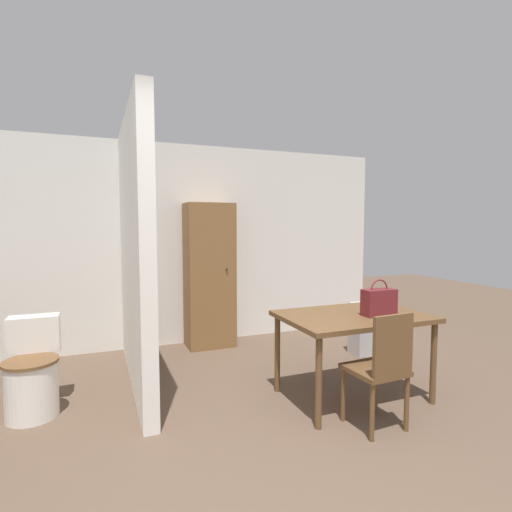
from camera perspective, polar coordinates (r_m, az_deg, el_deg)
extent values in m
cube|color=white|center=(5.13, -11.10, 1.55)|extent=(5.59, 0.12, 2.50)
cube|color=white|center=(3.92, -17.01, 0.55)|extent=(0.12, 2.15, 2.50)
cube|color=brown|center=(3.58, 13.74, -8.39)|extent=(1.23, 0.84, 0.04)
cylinder|color=brown|center=(3.11, 8.94, -17.46)|extent=(0.05, 0.05, 0.70)
cylinder|color=brown|center=(3.77, 24.01, -13.81)|extent=(0.05, 0.05, 0.70)
cylinder|color=brown|center=(3.70, 3.07, -13.75)|extent=(0.05, 0.05, 0.70)
cylinder|color=brown|center=(4.27, 16.95, -11.44)|extent=(0.05, 0.05, 0.70)
cube|color=brown|center=(3.21, 16.61, -15.30)|extent=(0.40, 0.40, 0.04)
cube|color=brown|center=(3.01, 19.00, -11.97)|extent=(0.35, 0.05, 0.43)
cylinder|color=brown|center=(3.31, 12.35, -18.76)|extent=(0.04, 0.04, 0.41)
cylinder|color=brown|center=(3.50, 16.74, -17.51)|extent=(0.04, 0.04, 0.41)
cylinder|color=brown|center=(3.08, 16.26, -20.65)|extent=(0.04, 0.04, 0.41)
cylinder|color=brown|center=(3.29, 20.72, -19.11)|extent=(0.04, 0.04, 0.41)
cylinder|color=white|center=(3.73, -29.39, -16.34)|extent=(0.38, 0.38, 0.43)
cylinder|color=brown|center=(3.66, -29.53, -12.99)|extent=(0.41, 0.41, 0.02)
cube|color=white|center=(3.87, -29.10, -9.78)|extent=(0.39, 0.18, 0.32)
cube|color=maroon|center=(3.56, 17.16, -6.35)|extent=(0.29, 0.13, 0.22)
torus|color=maroon|center=(3.54, 17.20, -4.57)|extent=(0.17, 0.01, 0.17)
cube|color=brown|center=(4.96, -6.68, -2.74)|extent=(0.58, 0.41, 1.77)
sphere|color=black|center=(4.79, -4.18, -1.92)|extent=(0.02, 0.02, 0.02)
cube|color=#BCBCC1|center=(4.91, 15.43, -9.90)|extent=(0.35, 0.24, 0.60)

